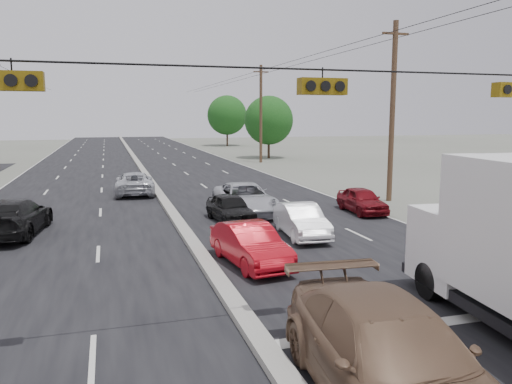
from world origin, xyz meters
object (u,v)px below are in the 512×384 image
queue_car_b (301,221)px  queue_car_c (245,199)px  red_sedan (250,245)px  queue_car_e (362,200)px  utility_pole_right_c (261,113)px  tan_sedan (390,359)px  oncoming_near (14,217)px  tree_right_far (227,115)px  utility_pole_right_b (392,111)px  oncoming_far (134,183)px  tree_right_mid (269,120)px  queue_car_a (231,208)px

queue_car_b → queue_car_c: size_ratio=0.73×
red_sedan → queue_car_b: size_ratio=1.03×
queue_car_e → utility_pole_right_c: bearing=86.5°
tan_sedan → queue_car_c: tan_sedan is taller
queue_car_c → oncoming_near: size_ratio=1.04×
queue_car_b → tan_sedan: bearing=-100.4°
tan_sedan → tree_right_far: bearing=83.4°
utility_pole_right_b → queue_car_c: utility_pole_right_b is taller
queue_car_e → oncoming_near: oncoming_near is taller
utility_pole_right_b → tan_sedan: (-11.10, -18.17, -4.24)m
queue_car_c → oncoming_far: size_ratio=1.09×
utility_pole_right_c → tan_sedan: size_ratio=1.68×
tree_right_mid → oncoming_near: (-21.70, -33.10, -3.58)m
utility_pole_right_c → tree_right_far: (3.50, 30.00, -0.15)m
red_sedan → queue_car_c: 8.60m
tree_right_mid → red_sedan: size_ratio=1.75×
queue_car_b → oncoming_near: oncoming_near is taller
tree_right_mid → red_sedan: tree_right_mid is taller
tree_right_far → oncoming_near: tree_right_far is taller
tan_sedan → queue_car_b: (3.04, 11.56, -0.21)m
tree_right_far → queue_car_e: tree_right_far is taller
queue_car_a → queue_car_b: queue_car_b is taller
queue_car_a → queue_car_e: (6.85, 0.25, -0.01)m
red_sedan → oncoming_near: size_ratio=0.78×
tree_right_mid → queue_car_c: 33.65m
tan_sedan → queue_car_b: bearing=80.0°
utility_pole_right_c → tree_right_mid: size_ratio=1.40×
utility_pole_right_b → queue_car_b: size_ratio=2.52×
queue_car_e → red_sedan: bearing=-135.2°
queue_car_a → queue_car_e: 6.85m
queue_car_a → queue_car_b: size_ratio=0.95×
utility_pole_right_c → oncoming_near: size_ratio=1.91×
queue_car_b → queue_car_e: queue_car_b is taller
tree_right_far → oncoming_far: bearing=-109.8°
utility_pole_right_c → queue_car_e: bearing=-96.7°
queue_car_b → queue_car_e: 6.11m
tan_sedan → queue_car_a: (0.97, 15.09, -0.22)m
utility_pole_right_b → red_sedan: size_ratio=2.46×
tree_right_mid → oncoming_far: size_ratio=1.44×
tan_sedan → red_sedan: tan_sedan is taller
utility_pole_right_b → utility_pole_right_c: size_ratio=1.00×
utility_pole_right_b → oncoming_near: (-19.20, -3.10, -4.35)m
utility_pole_right_c → red_sedan: size_ratio=2.46×
utility_pole_right_b → queue_car_b: (-8.06, -6.62, -4.45)m
red_sedan → queue_car_a: red_sedan is taller
tree_right_far → oncoming_near: bearing=-111.3°
utility_pole_right_c → tree_right_far: 30.20m
oncoming_far → queue_car_a: bearing=113.7°
oncoming_far → tan_sedan: bearing=98.9°
red_sedan → oncoming_far: oncoming_far is taller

